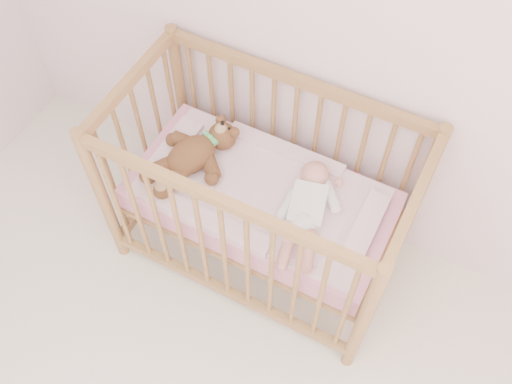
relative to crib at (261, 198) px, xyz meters
The scene contains 6 objects.
wall_back 0.98m from the crib, 53.54° to the left, with size 4.00×0.02×2.70m, color white.
crib is the anchor object (origin of this frame).
mattress 0.01m from the crib, ahead, with size 1.22×0.62×0.13m, color pink.
blanket 0.06m from the crib, ahead, with size 1.10×0.58×0.06m, color #F6A9B5, non-canonical shape.
baby 0.28m from the crib, ahead, with size 0.28×0.58×0.14m, color white, non-canonical shape.
teddy_bear 0.38m from the crib, behind, with size 0.38×0.54×0.15m, color brown, non-canonical shape.
Camera 1 is at (0.36, 0.28, 2.74)m, focal length 40.00 mm.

